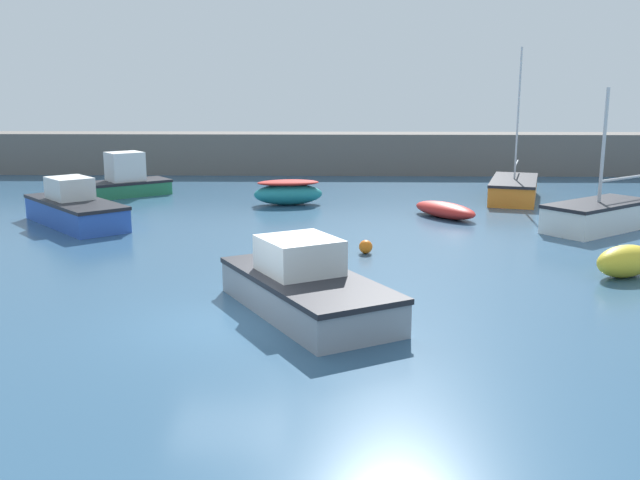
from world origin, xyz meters
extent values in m
cube|color=#2D5170|center=(0.00, 0.00, -0.10)|extent=(120.00, 120.00, 0.20)
cube|color=#66605B|center=(0.00, 26.82, 1.16)|extent=(53.69, 2.60, 2.32)
cube|color=#2D56B7|center=(-7.16, 10.81, 0.40)|extent=(4.86, 5.15, 0.80)
cube|color=black|center=(-7.16, 10.81, 0.86)|extent=(4.96, 5.26, 0.12)
cube|color=silver|center=(-7.42, 11.11, 1.26)|extent=(2.06, 2.09, 0.92)
ellipsoid|color=teal|center=(0.29, 15.57, 0.45)|extent=(3.11, 1.80, 0.90)
ellipsoid|color=red|center=(0.29, 15.57, 0.95)|extent=(2.80, 1.62, 0.24)
cube|color=#287A4C|center=(-7.66, 17.75, 0.29)|extent=(4.60, 4.10, 0.57)
cube|color=black|center=(-7.66, 17.75, 0.63)|extent=(4.70, 4.18, 0.12)
cube|color=silver|center=(-7.39, 17.95, 1.29)|extent=(1.99, 1.96, 1.44)
cube|color=gray|center=(1.71, 0.79, 0.36)|extent=(4.34, 5.43, 0.72)
cube|color=black|center=(1.71, 0.79, 0.78)|extent=(4.43, 5.54, 0.12)
cube|color=silver|center=(1.53, 1.12, 1.18)|extent=(2.19, 2.22, 0.92)
cube|color=orange|center=(10.24, 17.11, 0.41)|extent=(3.20, 5.29, 0.82)
cube|color=black|center=(10.24, 17.11, 0.88)|extent=(3.26, 5.39, 0.12)
cylinder|color=silver|center=(10.24, 17.11, 3.72)|extent=(0.08, 0.08, 5.79)
cylinder|color=silver|center=(10.64, 18.46, 1.49)|extent=(0.85, 2.70, 0.07)
ellipsoid|color=yellow|center=(10.06, 4.04, 0.43)|extent=(2.11, 1.73, 0.86)
ellipsoid|color=red|center=(6.55, 12.69, 0.30)|extent=(2.71, 3.17, 0.59)
cube|color=white|center=(11.55, 10.33, 0.45)|extent=(4.45, 4.04, 0.89)
cube|color=black|center=(11.55, 10.33, 0.95)|extent=(4.54, 4.12, 0.12)
cylinder|color=silver|center=(11.55, 10.33, 2.91)|extent=(0.12, 0.12, 4.05)
cylinder|color=silver|center=(12.61, 11.17, 1.73)|extent=(2.19, 1.75, 0.09)
sphere|color=orange|center=(3.25, 6.57, 0.21)|extent=(0.41, 0.41, 0.41)
camera|label=1|loc=(2.38, -14.53, 5.00)|focal=40.00mm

